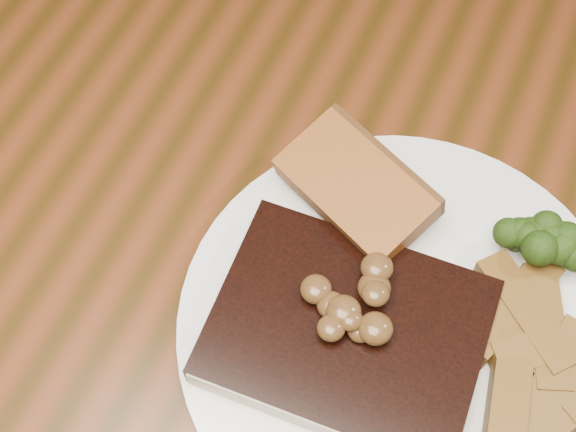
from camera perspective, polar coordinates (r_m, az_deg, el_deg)
name	(u,v)px	position (r m, az deg, el deg)	size (l,w,h in m)	color
dining_table	(280,307)	(0.64, -0.57, -6.51)	(1.60, 0.90, 0.75)	#522510
plate	(402,330)	(0.53, 8.12, -8.02)	(0.29, 0.29, 0.01)	white
steak	(347,332)	(0.51, 4.22, -8.21)	(0.17, 0.13, 0.02)	black
steak_bone	(311,416)	(0.50, 1.67, -14.02)	(0.16, 0.01, 0.02)	beige
mushroom_pile	(361,298)	(0.49, 5.22, -5.82)	(0.06, 0.06, 0.03)	#53361A
garlic_bread	(353,203)	(0.55, 4.64, 0.94)	(0.10, 0.06, 0.02)	#9C561C
potato_wedges	(504,355)	(0.52, 15.14, -9.49)	(0.11, 0.11, 0.02)	brown
broccoli_cluster	(533,246)	(0.55, 17.03, -2.06)	(0.06, 0.06, 0.04)	#213C0D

